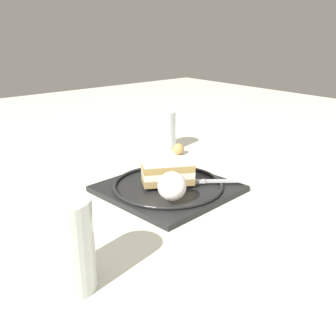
% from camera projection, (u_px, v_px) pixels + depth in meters
% --- Properties ---
extents(ground_plane, '(2.40, 2.40, 0.00)m').
position_uv_depth(ground_plane, '(154.00, 192.00, 0.74)').
color(ground_plane, silver).
extents(dessert_plate, '(0.24, 0.24, 0.02)m').
position_uv_depth(dessert_plate, '(168.00, 187.00, 0.73)').
color(dessert_plate, black).
rests_on(dessert_plate, ground_plane).
extents(cake_slice, '(0.11, 0.09, 0.08)m').
position_uv_depth(cake_slice, '(168.00, 168.00, 0.72)').
color(cake_slice, tan).
rests_on(cake_slice, dessert_plate).
extents(whipped_cream_dollop, '(0.05, 0.05, 0.05)m').
position_uv_depth(whipped_cream_dollop, '(172.00, 186.00, 0.65)').
color(whipped_cream_dollop, white).
rests_on(whipped_cream_dollop, dessert_plate).
extents(fork, '(0.10, 0.08, 0.00)m').
position_uv_depth(fork, '(211.00, 181.00, 0.73)').
color(fork, silver).
rests_on(fork, dessert_plate).
extents(drink_glass_near, '(0.06, 0.06, 0.10)m').
position_uv_depth(drink_glass_near, '(164.00, 132.00, 0.97)').
color(drink_glass_near, silver).
rests_on(drink_glass_near, ground_plane).
extents(drink_glass_far, '(0.07, 0.07, 0.11)m').
position_uv_depth(drink_glass_far, '(65.00, 248.00, 0.45)').
color(drink_glass_far, white).
rests_on(drink_glass_far, ground_plane).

